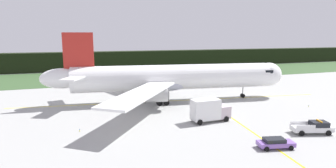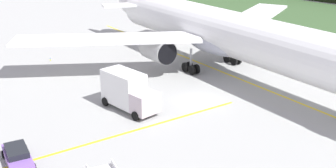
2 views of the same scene
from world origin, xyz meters
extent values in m
plane|color=#A0A19E|center=(0.00, 0.00, 0.00)|extent=(320.00, 320.00, 0.00)
cube|color=yellow|center=(-3.66, 8.82, 0.00)|extent=(66.97, 9.58, 0.01)
cube|color=yellow|center=(-0.13, -16.45, 0.00)|extent=(5.47, 37.33, 0.01)
cylinder|color=white|center=(-3.66, 8.82, 5.19)|extent=(42.56, 11.10, 5.35)
ellipsoid|color=white|center=(-26.17, 11.94, 5.59)|extent=(9.03, 5.15, 4.01)
ellipsoid|color=#B4B8C8|center=(-5.76, 9.11, 3.72)|extent=(11.50, 7.05, 2.94)
cube|color=white|center=(-10.10, 22.09, 4.52)|extent=(12.50, 22.67, 0.35)
cylinder|color=#AAAAAA|center=(-7.64, 16.59, 3.10)|extent=(4.57, 3.42, 2.87)
cylinder|color=black|center=(-5.50, 16.30, 3.10)|extent=(0.48, 2.63, 2.64)
cube|color=white|center=(-13.47, -2.19, 4.52)|extent=(17.25, 20.92, 0.35)
cylinder|color=#AAAAAA|center=(-9.60, 2.43, 3.10)|extent=(4.57, 3.42, 2.87)
cylinder|color=black|center=(-7.46, 2.13, 3.10)|extent=(0.48, 2.63, 2.64)
cube|color=white|center=(-22.85, 15.04, 6.13)|extent=(4.00, 7.06, 0.28)
cube|color=white|center=(-23.82, 8.06, 6.13)|extent=(5.49, 7.24, 0.28)
cylinder|color=gray|center=(-6.27, 12.69, 1.86)|extent=(0.28, 0.28, 2.51)
cylinder|color=black|center=(-5.62, 12.25, 0.60)|extent=(1.23, 0.46, 1.20)
cylinder|color=black|center=(-5.53, 12.94, 0.60)|extent=(1.23, 0.46, 1.20)
cylinder|color=black|center=(-7.01, 12.44, 0.60)|extent=(1.23, 0.46, 1.20)
cylinder|color=black|center=(-6.91, 13.14, 0.60)|extent=(1.23, 0.46, 1.20)
cylinder|color=gray|center=(-7.22, 5.80, 1.86)|extent=(0.28, 0.28, 2.51)
cylinder|color=black|center=(-6.48, 6.05, 0.60)|extent=(1.23, 0.46, 1.20)
cylinder|color=black|center=(-6.58, 5.36, 0.60)|extent=(1.23, 0.46, 1.20)
cylinder|color=black|center=(-7.87, 6.25, 0.60)|extent=(1.23, 0.46, 1.20)
cylinder|color=black|center=(-7.96, 5.55, 0.60)|extent=(1.23, 0.46, 1.20)
cube|color=beige|center=(-0.78, -6.73, 1.45)|extent=(1.97, 2.45, 2.00)
cube|color=white|center=(-4.01, -6.82, 2.10)|extent=(4.63, 2.53, 3.31)
cylinder|color=#99999E|center=(-3.10, -6.80, 0.36)|extent=(0.77, 0.12, 1.04)
cylinder|color=#99999E|center=(-4.92, -6.85, 0.36)|extent=(0.77, 0.12, 1.04)
cylinder|color=black|center=(-0.82, -5.53, 0.45)|extent=(0.91, 0.29, 0.90)
cylinder|color=black|center=(-0.75, -7.93, 0.45)|extent=(0.91, 0.29, 0.90)
cylinder|color=black|center=(-5.64, -5.67, 0.45)|extent=(0.91, 0.29, 0.90)
cylinder|color=black|center=(-5.57, -8.07, 0.45)|extent=(0.91, 0.29, 0.90)
cube|color=#8259B5|center=(-0.54, -19.37, 0.57)|extent=(4.75, 2.69, 0.55)
cube|color=black|center=(-0.76, -19.32, 1.08)|extent=(2.78, 2.04, 0.45)
cylinder|color=black|center=(1.18, -18.87, 0.30)|extent=(0.63, 0.31, 0.60)
cylinder|color=black|center=(-1.87, -18.16, 0.30)|extent=(0.63, 0.31, 0.60)
cylinder|color=black|center=(-2.27, -19.87, 0.30)|extent=(0.63, 0.31, 0.60)
cylinder|color=yellow|center=(-23.60, -4.95, 0.13)|extent=(0.10, 0.10, 0.27)
sphere|color=blue|center=(-23.60, -4.95, 0.32)|extent=(0.12, 0.12, 0.12)
camera|label=1|loc=(-23.92, -45.65, 13.83)|focal=29.33mm
camera|label=2|loc=(27.84, -29.47, 16.85)|focal=44.71mm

